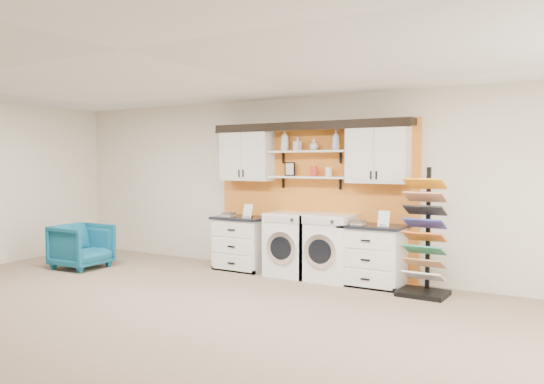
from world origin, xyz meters
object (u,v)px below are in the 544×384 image
Objects in this scene: washer at (292,244)px; armchair at (82,246)px; base_cabinet_left at (242,243)px; base_cabinet_right at (373,255)px; dryer at (330,247)px; sample_rack at (424,255)px.

washer is 1.21× the size of armchair.
washer is at bearing -0.21° from base_cabinet_left.
armchair is (-3.28, -1.29, -0.12)m from washer.
armchair is (-4.61, -1.30, -0.07)m from base_cabinet_right.
base_cabinet_left is at bearing 180.00° from base_cabinet_right.
armchair is (-2.35, -1.30, -0.07)m from base_cabinet_left.
base_cabinet_left is 2.68m from armchair.
armchair is (-3.93, -1.29, -0.13)m from dryer.
base_cabinet_left is 1.10× the size of armchair.
washer is at bearing 176.93° from sample_rack.
base_cabinet_left is at bearing -63.56° from armchair.
washer is 2.11m from sample_rack.
washer is 0.99× the size of dryer.
base_cabinet_left is at bearing 178.41° from sample_rack.
base_cabinet_right is 1.10× the size of armchair.
dryer is at bearing -74.26° from armchair.
armchair is at bearing -166.38° from sample_rack.
dryer is (1.58, -0.00, 0.06)m from base_cabinet_left.
dryer reaches higher than armchair.
armchair is at bearing -164.28° from base_cabinet_right.
base_cabinet_left is at bearing 179.88° from dryer.
sample_rack is (3.03, -0.19, 0.10)m from base_cabinet_left.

